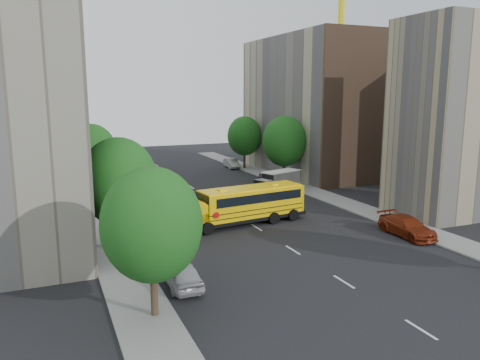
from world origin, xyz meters
TOP-DOWN VIEW (x-y plane):
  - ground at (0.00, 0.00)m, footprint 120.00×120.00m
  - sidewalk_left at (-11.50, 5.00)m, footprint 3.00×80.00m
  - sidewalk_right at (11.50, 5.00)m, footprint 3.00×80.00m
  - lane_markings at (0.00, 10.00)m, footprint 0.15×64.00m
  - building_left_cream at (-18.00, 6.00)m, footprint 10.00×26.00m
  - building_left_redbrick at (-18.00, 28.00)m, footprint 10.00×15.00m
  - building_right_near at (18.00, -4.50)m, footprint 10.00×7.00m
  - building_right_far at (18.00, 20.00)m, footprint 10.00×22.00m
  - building_right_sidewall at (18.00, 9.00)m, footprint 10.10×0.30m
  - tower_crane at (30.25, 28.00)m, footprint 28.50×1.20m
  - street_tree_0 at (-11.00, -14.00)m, footprint 4.80×4.80m
  - street_tree_1 at (-11.00, -4.00)m, footprint 5.12×5.12m
  - street_tree_2 at (-11.00, 14.00)m, footprint 4.99×4.99m
  - street_tree_4 at (11.00, 14.00)m, footprint 5.25×5.25m
  - street_tree_5 at (11.00, 26.00)m, footprint 4.86×4.86m
  - school_bus at (-0.65, -0.59)m, footprint 11.32×3.95m
  - safari_truck at (7.83, 9.33)m, footprint 5.86×3.67m
  - parked_car_0 at (-8.80, -10.95)m, footprint 1.75×4.29m
  - parked_car_1 at (-9.35, 12.45)m, footprint 1.61×3.95m
  - parked_car_2 at (-9.60, 19.46)m, footprint 2.79×5.33m
  - parked_car_3 at (9.60, -8.46)m, footprint 2.20×5.19m
  - parked_car_4 at (9.60, 14.96)m, footprint 1.60×3.81m
  - parked_car_5 at (9.60, 27.40)m, footprint 1.76×4.27m

SIDE VIEW (x-z plane):
  - ground at x=0.00m, z-range 0.00..0.00m
  - lane_markings at x=0.00m, z-range 0.00..0.01m
  - sidewalk_left at x=-11.50m, z-range 0.00..0.12m
  - sidewalk_right at x=11.50m, z-range 0.00..0.12m
  - parked_car_1 at x=-9.35m, z-range 0.00..1.28m
  - parked_car_4 at x=9.60m, z-range 0.00..1.29m
  - parked_car_5 at x=9.60m, z-range 0.00..1.38m
  - parked_car_2 at x=-9.60m, z-range 0.00..1.43m
  - parked_car_0 at x=-8.80m, z-range 0.00..1.46m
  - parked_car_3 at x=9.60m, z-range 0.00..1.49m
  - safari_truck at x=7.83m, z-range 0.07..2.44m
  - school_bus at x=-0.65m, z-range 0.18..3.31m
  - street_tree_0 at x=-11.00m, z-range 0.94..8.35m
  - street_tree_5 at x=11.00m, z-range 0.95..8.46m
  - street_tree_2 at x=-11.00m, z-range 0.97..8.68m
  - street_tree_1 at x=-11.00m, z-range 1.00..8.90m
  - street_tree_4 at x=11.00m, z-range 1.02..9.13m
  - building_left_redbrick at x=-18.00m, z-range 0.00..13.00m
  - building_right_near at x=18.00m, z-range 0.00..17.00m
  - building_right_far at x=18.00m, z-range 0.00..18.00m
  - building_right_sidewall at x=18.00m, z-range 0.00..18.00m
  - building_left_cream at x=-18.00m, z-range 0.00..20.00m
  - tower_crane at x=30.25m, z-range 6.60..42.35m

